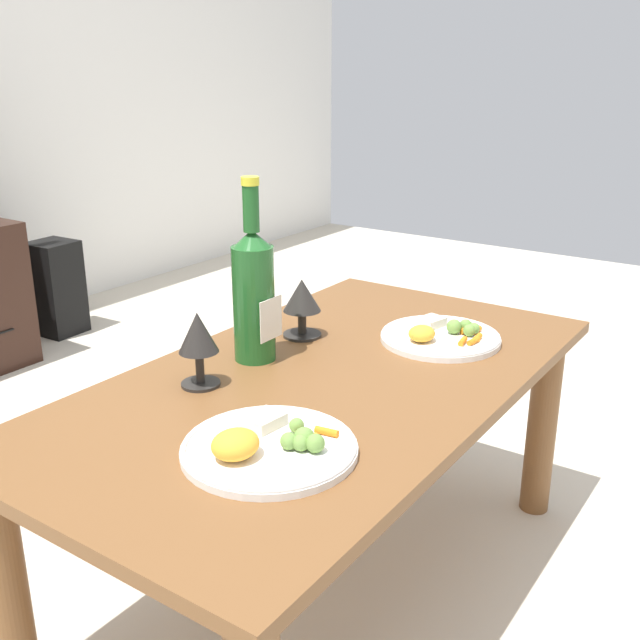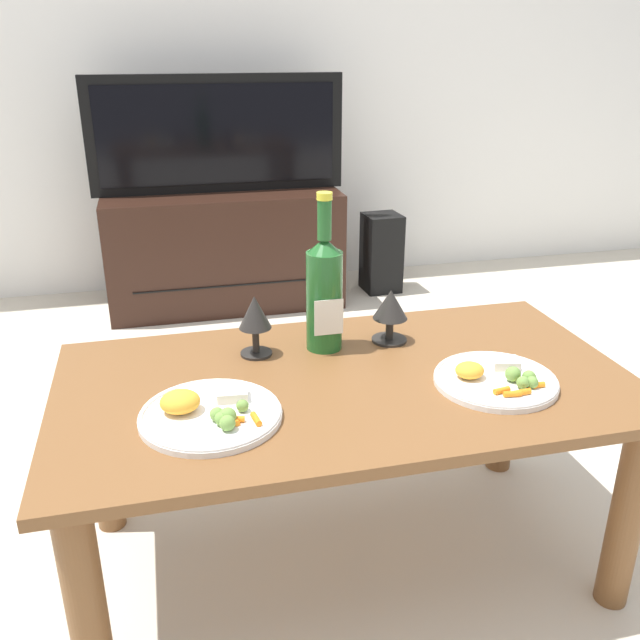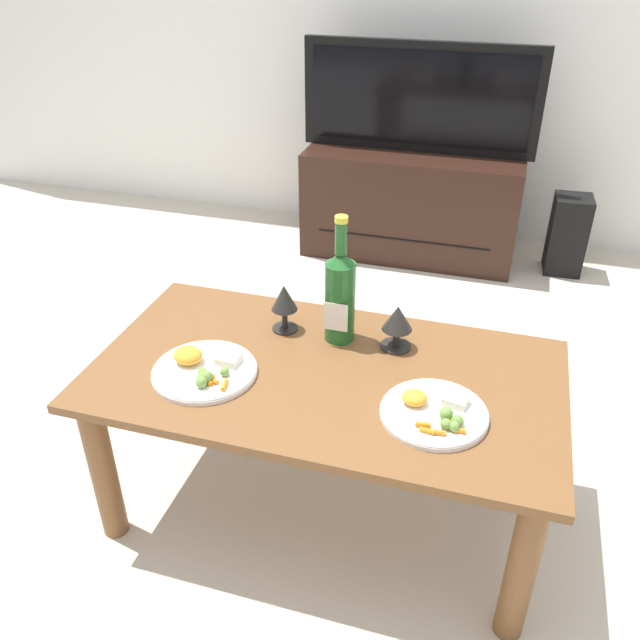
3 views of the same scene
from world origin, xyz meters
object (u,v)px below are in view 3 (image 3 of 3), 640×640
object	(u,v)px
tv_stand	(412,202)
tv_screen	(420,98)
goblet_right	(397,321)
goblet_left	(284,300)
floor_speaker	(567,235)
dining_table	(325,398)
wine_bottle	(340,293)
dinner_plate_right	(435,412)
dinner_plate_left	(204,369)

from	to	relation	value
tv_stand	tv_screen	bearing A→B (deg)	-90.00
tv_stand	goblet_right	size ratio (longest dim) A/B	8.12
tv_screen	goblet_left	xyz separation A→B (m)	(-0.10, -1.66, -0.20)
tv_stand	floor_speaker	bearing A→B (deg)	-2.26
tv_screen	goblet_left	size ratio (longest dim) A/B	7.84
goblet_left	goblet_right	world-z (taller)	goblet_left
tv_stand	dining_table	bearing A→B (deg)	-87.80
dining_table	wine_bottle	distance (m)	0.29
wine_bottle	dinner_plate_right	xyz separation A→B (m)	(0.31, -0.27, -0.13)
tv_stand	goblet_left	xyz separation A→B (m)	(-0.10, -1.67, 0.32)
dinner_plate_left	floor_speaker	bearing A→B (deg)	62.30
dining_table	tv_stand	size ratio (longest dim) A/B	1.16
dining_table	goblet_right	world-z (taller)	goblet_right
tv_screen	goblet_left	distance (m)	1.68
goblet_left	dinner_plate_left	size ratio (longest dim) A/B	0.52
goblet_left	dinner_plate_left	world-z (taller)	goblet_left
floor_speaker	wine_bottle	xyz separation A→B (m)	(-0.70, -1.64, 0.44)
tv_screen	goblet_right	distance (m)	1.69
goblet_left	dinner_plate_right	size ratio (longest dim) A/B	0.56
wine_bottle	goblet_right	world-z (taller)	wine_bottle
tv_stand	floor_speaker	xyz separation A→B (m)	(0.77, -0.03, -0.07)
dinner_plate_right	goblet_right	bearing A→B (deg)	118.63
goblet_right	dinner_plate_left	distance (m)	0.53
tv_stand	tv_screen	world-z (taller)	tv_screen
floor_speaker	goblet_right	bearing A→B (deg)	-111.68
dinner_plate_right	wine_bottle	bearing A→B (deg)	139.05
floor_speaker	dinner_plate_left	xyz separation A→B (m)	(-1.00, -1.90, 0.31)
dining_table	goblet_left	world-z (taller)	goblet_left
tv_stand	tv_screen	distance (m)	0.51
dining_table	dinner_plate_right	distance (m)	0.33
floor_speaker	dinner_plate_right	distance (m)	1.97
dining_table	floor_speaker	xyz separation A→B (m)	(0.70, 1.80, -0.21)
dining_table	goblet_left	xyz separation A→B (m)	(-0.17, 0.16, 0.18)
floor_speaker	wine_bottle	distance (m)	1.83
dining_table	goblet_right	size ratio (longest dim) A/B	9.40
tv_screen	dinner_plate_left	xyz separation A→B (m)	(-0.23, -1.93, -0.28)
tv_stand	goblet_right	bearing A→B (deg)	-82.34
tv_screen	wine_bottle	bearing A→B (deg)	-87.83
floor_speaker	goblet_left	world-z (taller)	goblet_left
dining_table	dinner_plate_right	xyz separation A→B (m)	(0.30, -0.10, 0.10)
dining_table	dinner_plate_right	bearing A→B (deg)	-18.55
tv_screen	goblet_left	world-z (taller)	tv_screen
tv_screen	dinner_plate_right	xyz separation A→B (m)	(0.37, -1.93, -0.28)
dining_table	tv_stand	world-z (taller)	tv_stand
dining_table	dinner_plate_left	distance (m)	0.33
goblet_left	dinner_plate_right	distance (m)	0.54
dining_table	floor_speaker	size ratio (longest dim) A/B	3.18
tv_stand	dinner_plate_right	xyz separation A→B (m)	(0.37, -1.93, 0.24)
goblet_right	floor_speaker	bearing A→B (deg)	71.63
goblet_right	dinner_plate_right	world-z (taller)	goblet_right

